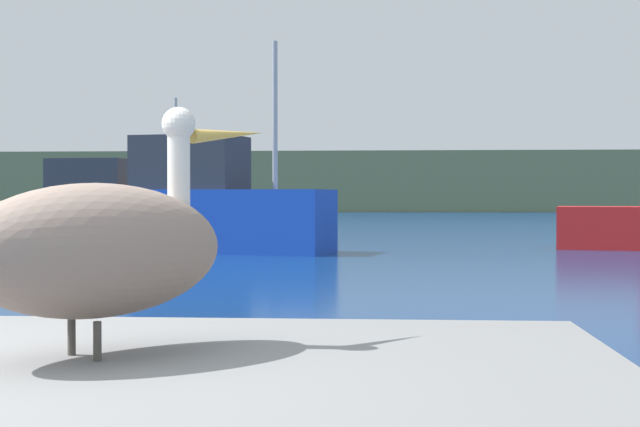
# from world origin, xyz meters

# --- Properties ---
(hillside_backdrop) EXTENTS (140.00, 15.83, 5.04)m
(hillside_backdrop) POSITION_xyz_m (0.00, 79.92, 2.52)
(hillside_backdrop) COLOR #6B7A51
(hillside_backdrop) RESTS_ON ground
(pelican) EXTENTS (1.11, 1.22, 0.95)m
(pelican) POSITION_xyz_m (0.91, 0.39, 1.10)
(pelican) COLOR gray
(pelican) RESTS_ON pier_dock
(fishing_boat_orange) EXTENTS (7.79, 3.03, 4.97)m
(fishing_boat_orange) POSITION_xyz_m (-8.42, 31.25, 0.99)
(fishing_boat_orange) COLOR orange
(fishing_boat_orange) RESTS_ON ground
(fishing_boat_blue) EXTENTS (6.36, 3.11, 4.80)m
(fishing_boat_blue) POSITION_xyz_m (-2.32, 18.14, 1.04)
(fishing_boat_blue) COLOR blue
(fishing_boat_blue) RESTS_ON ground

